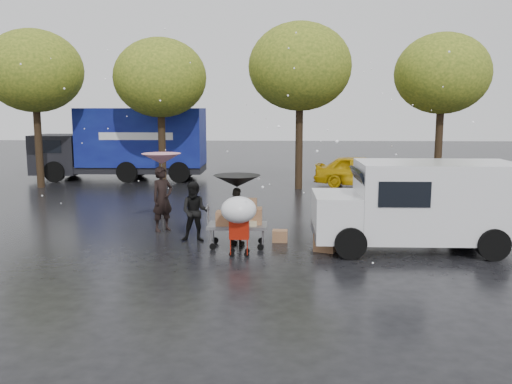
{
  "coord_description": "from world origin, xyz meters",
  "views": [
    {
      "loc": [
        1.49,
        -13.59,
        3.52
      ],
      "look_at": [
        0.96,
        1.0,
        1.24
      ],
      "focal_mm": 38.0,
      "sensor_mm": 36.0,
      "label": 1
    }
  ],
  "objects_px": {
    "person_black": "(237,217)",
    "white_van": "(419,204)",
    "blue_truck": "(126,144)",
    "person_pink": "(162,199)",
    "yellow_taxi": "(361,171)",
    "shopping_cart": "(239,213)",
    "vendor_cart": "(240,219)"
  },
  "relations": [
    {
      "from": "white_van",
      "to": "yellow_taxi",
      "type": "distance_m",
      "value": 10.93
    },
    {
      "from": "vendor_cart",
      "to": "yellow_taxi",
      "type": "xyz_separation_m",
      "value": [
        4.73,
        10.85,
        -0.02
      ]
    },
    {
      "from": "person_pink",
      "to": "vendor_cart",
      "type": "height_order",
      "value": "person_pink"
    },
    {
      "from": "person_pink",
      "to": "white_van",
      "type": "bearing_deg",
      "value": -61.53
    },
    {
      "from": "person_black",
      "to": "blue_truck",
      "type": "relative_size",
      "value": 0.18
    },
    {
      "from": "person_pink",
      "to": "shopping_cart",
      "type": "relative_size",
      "value": 1.27
    },
    {
      "from": "person_black",
      "to": "white_van",
      "type": "height_order",
      "value": "white_van"
    },
    {
      "from": "person_black",
      "to": "vendor_cart",
      "type": "relative_size",
      "value": 0.99
    },
    {
      "from": "person_black",
      "to": "white_van",
      "type": "distance_m",
      "value": 4.58
    },
    {
      "from": "blue_truck",
      "to": "vendor_cart",
      "type": "bearing_deg",
      "value": -63.44
    },
    {
      "from": "person_black",
      "to": "white_van",
      "type": "relative_size",
      "value": 0.31
    },
    {
      "from": "shopping_cart",
      "to": "yellow_taxi",
      "type": "bearing_deg",
      "value": 68.25
    },
    {
      "from": "blue_truck",
      "to": "white_van",
      "type": "bearing_deg",
      "value": -50.02
    },
    {
      "from": "shopping_cart",
      "to": "white_van",
      "type": "xyz_separation_m",
      "value": [
        4.44,
        0.88,
        0.1
      ]
    },
    {
      "from": "shopping_cart",
      "to": "blue_truck",
      "type": "relative_size",
      "value": 0.18
    },
    {
      "from": "shopping_cart",
      "to": "white_van",
      "type": "relative_size",
      "value": 0.3
    },
    {
      "from": "person_black",
      "to": "blue_truck",
      "type": "bearing_deg",
      "value": -44.61
    },
    {
      "from": "vendor_cart",
      "to": "yellow_taxi",
      "type": "relative_size",
      "value": 0.37
    },
    {
      "from": "person_black",
      "to": "shopping_cart",
      "type": "distance_m",
      "value": 1.12
    },
    {
      "from": "blue_truck",
      "to": "yellow_taxi",
      "type": "xyz_separation_m",
      "value": [
        11.24,
        -2.18,
        -1.05
      ]
    },
    {
      "from": "white_van",
      "to": "person_black",
      "type": "bearing_deg",
      "value": 177.63
    },
    {
      "from": "person_pink",
      "to": "yellow_taxi",
      "type": "distance_m",
      "value": 11.54
    },
    {
      "from": "person_pink",
      "to": "person_black",
      "type": "bearing_deg",
      "value": -82.24
    },
    {
      "from": "vendor_cart",
      "to": "blue_truck",
      "type": "distance_m",
      "value": 14.61
    },
    {
      "from": "white_van",
      "to": "blue_truck",
      "type": "bearing_deg",
      "value": 129.98
    },
    {
      "from": "person_black",
      "to": "shopping_cart",
      "type": "relative_size",
      "value": 1.03
    },
    {
      "from": "white_van",
      "to": "yellow_taxi",
      "type": "xyz_separation_m",
      "value": [
        0.26,
        10.91,
        -0.45
      ]
    },
    {
      "from": "person_pink",
      "to": "shopping_cart",
      "type": "bearing_deg",
      "value": -95.2
    },
    {
      "from": "person_pink",
      "to": "person_black",
      "type": "xyz_separation_m",
      "value": [
        2.26,
        -1.62,
        -0.17
      ]
    },
    {
      "from": "white_van",
      "to": "blue_truck",
      "type": "xyz_separation_m",
      "value": [
        -10.98,
        13.1,
        0.6
      ]
    },
    {
      "from": "shopping_cart",
      "to": "blue_truck",
      "type": "bearing_deg",
      "value": 115.07
    },
    {
      "from": "person_black",
      "to": "yellow_taxi",
      "type": "height_order",
      "value": "person_black"
    }
  ]
}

